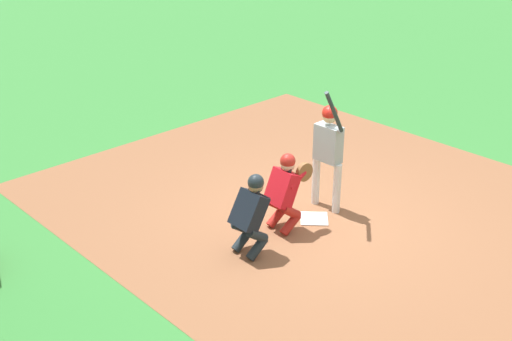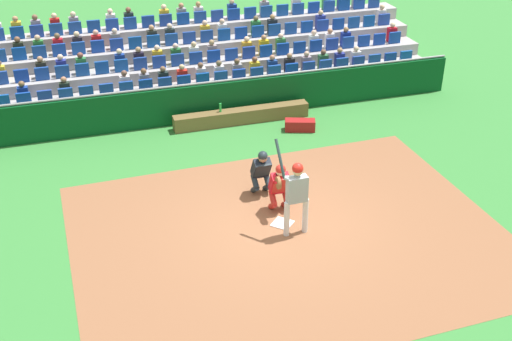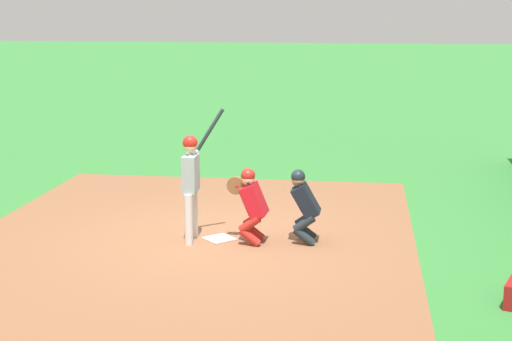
{
  "view_description": "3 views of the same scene",
  "coord_description": "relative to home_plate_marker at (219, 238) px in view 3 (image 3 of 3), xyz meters",
  "views": [
    {
      "loc": [
        6.32,
        -7.04,
        5.26
      ],
      "look_at": [
        -0.28,
        -1.02,
        1.1
      ],
      "focal_mm": 46.56,
      "sensor_mm": 36.0,
      "label": 1
    },
    {
      "loc": [
        4.32,
        11.75,
        8.41
      ],
      "look_at": [
        0.47,
        -0.55,
        1.21
      ],
      "focal_mm": 45.39,
      "sensor_mm": 36.0,
      "label": 2
    },
    {
      "loc": [
        -12.39,
        -2.62,
        3.82
      ],
      "look_at": [
        0.09,
        -0.62,
        1.2
      ],
      "focal_mm": 54.38,
      "sensor_mm": 36.0,
      "label": 3
    }
  ],
  "objects": [
    {
      "name": "batter_at_plate",
      "position": [
        -0.15,
        0.43,
        1.11
      ],
      "size": [
        0.67,
        0.64,
        2.22
      ],
      "color": "silver",
      "rests_on": "ground_plane"
    },
    {
      "name": "home_plate_marker",
      "position": [
        0.0,
        0.0,
        0.0
      ],
      "size": [
        0.62,
        0.62,
        0.02
      ],
      "primitive_type": "cube",
      "rotation": [
        0.0,
        0.0,
        0.79
      ],
      "color": "white",
      "rests_on": "infield_dirt_patch"
    },
    {
      "name": "home_plate_umpire",
      "position": [
        0.06,
        -1.42,
        0.67
      ],
      "size": [
        0.46,
        0.5,
        1.26
      ],
      "color": "#1E282E",
      "rests_on": "ground_plane"
    },
    {
      "name": "ground_plane",
      "position": [
        0.0,
        0.0,
        -0.02
      ],
      "size": [
        160.0,
        160.0,
        0.0
      ],
      "primitive_type": "plane",
      "color": "#358037"
    },
    {
      "name": "catcher_crouching",
      "position": [
        -0.11,
        -0.56,
        0.7
      ],
      "size": [
        0.48,
        0.72,
        1.29
      ],
      "color": "#B1231C",
      "rests_on": "ground_plane"
    },
    {
      "name": "infield_dirt_patch",
      "position": [
        0.0,
        0.5,
        -0.01
      ],
      "size": [
        9.74,
        7.77,
        0.01
      ],
      "primitive_type": "cube",
      "rotation": [
        0.0,
        0.0,
        0.02
      ],
      "color": "brown",
      "rests_on": "ground_plane"
    }
  ]
}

